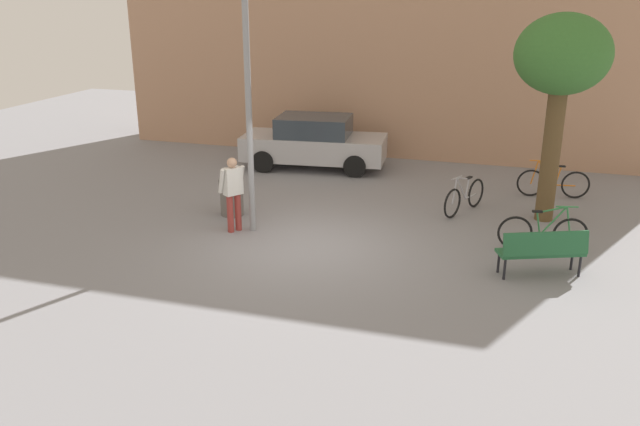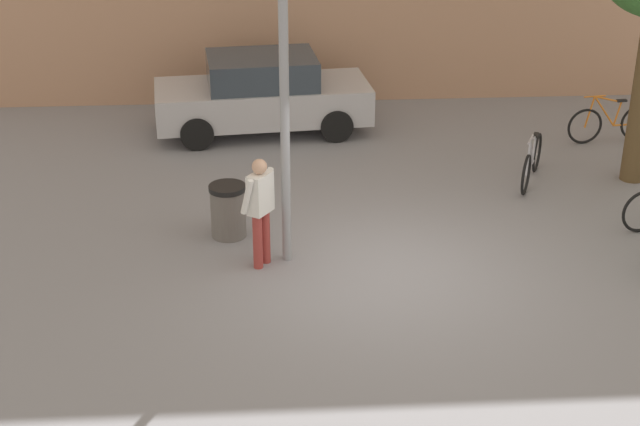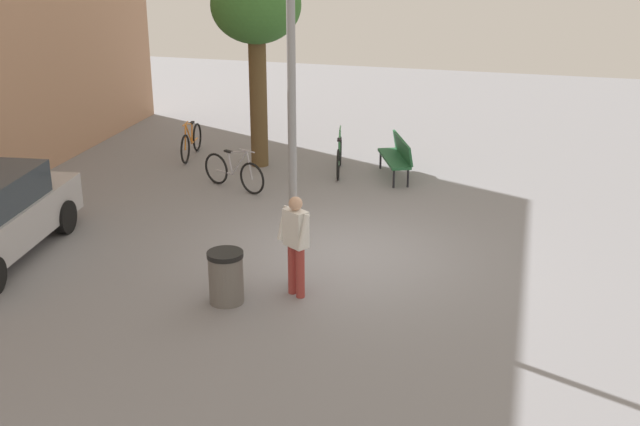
% 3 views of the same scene
% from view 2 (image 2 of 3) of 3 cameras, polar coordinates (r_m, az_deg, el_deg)
% --- Properties ---
extents(ground_plane, '(36.00, 36.00, 0.00)m').
position_cam_2_polar(ground_plane, '(13.80, 4.18, -3.60)').
color(ground_plane, gray).
extents(lamppost, '(0.28, 0.28, 5.16)m').
position_cam_2_polar(lamppost, '(13.02, -2.18, 8.83)').
color(lamppost, gray).
rests_on(lamppost, ground_plane).
extents(person_by_lamppost, '(0.52, 0.62, 1.67)m').
position_cam_2_polar(person_by_lamppost, '(13.59, -3.61, 0.49)').
color(person_by_lamppost, '#9E3833').
rests_on(person_by_lamppost, ground_plane).
extents(bicycle_orange, '(1.80, 0.28, 0.97)m').
position_cam_2_polar(bicycle_orange, '(19.31, 17.07, 5.18)').
color(bicycle_orange, black).
rests_on(bicycle_orange, ground_plane).
extents(bicycle_silver, '(0.81, 1.66, 0.97)m').
position_cam_2_polar(bicycle_silver, '(17.01, 12.60, 3.01)').
color(bicycle_silver, black).
rests_on(bicycle_silver, ground_plane).
extents(parked_car_silver, '(4.35, 2.14, 1.55)m').
position_cam_2_polar(parked_car_silver, '(18.94, -3.48, 7.14)').
color(parked_car_silver, '#B7B7BC').
rests_on(parked_car_silver, ground_plane).
extents(trash_bin, '(0.57, 0.57, 0.85)m').
position_cam_2_polar(trash_bin, '(14.73, -5.54, 0.15)').
color(trash_bin, '#66605B').
rests_on(trash_bin, ground_plane).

